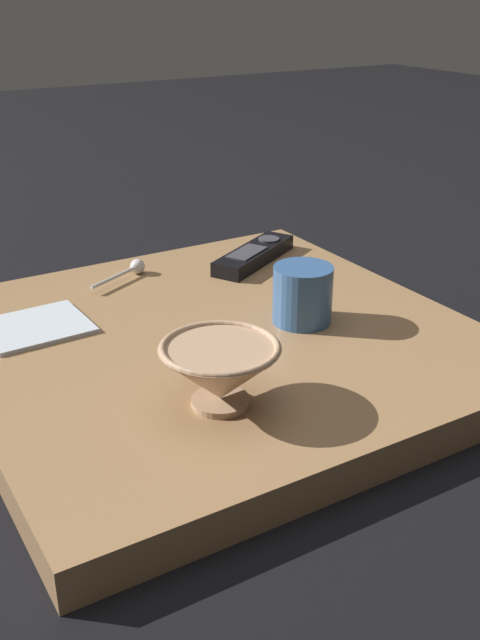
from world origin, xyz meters
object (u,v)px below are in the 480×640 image
Objects in this scene: cereal_bowl at (220,372)px; teaspoon at (133,268)px; tv_remote_near at (254,255)px; coffee_mug at (303,294)px; folded_napkin at (36,326)px.

cereal_bowl is 1.22× the size of teaspoon.
teaspoon is at bearing -12.83° from tv_remote_near.
coffee_mug is 0.42× the size of tv_remote_near.
cereal_bowl reaches higher than folded_napkin.
cereal_bowl is at bearing 53.44° from tv_remote_near.
teaspoon reaches higher than folded_napkin.
cereal_bowl is at bearing 79.58° from teaspoon.
folded_napkin is at bearing -68.87° from cereal_bowl.
cereal_bowl is 0.25m from coffee_mug.
coffee_mug is at bearing 152.81° from folded_napkin.
tv_remote_near is at bearing -126.56° from cereal_bowl.
folded_napkin is (0.12, -0.31, -0.04)m from cereal_bowl.
coffee_mug is at bearing 114.72° from teaspoon.
cereal_bowl is at bearing 33.28° from coffee_mug.
coffee_mug is 0.75× the size of teaspoon.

